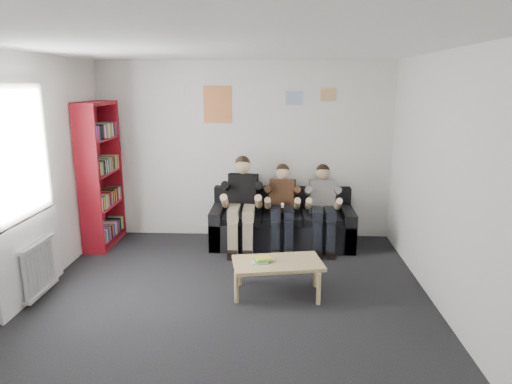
% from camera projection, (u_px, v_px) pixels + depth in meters
% --- Properties ---
extents(room_shell, '(5.00, 5.00, 5.00)m').
position_uv_depth(room_shell, '(226.00, 187.00, 4.58)').
color(room_shell, black).
rests_on(room_shell, ground).
extents(sofa, '(2.09, 0.85, 0.81)m').
position_uv_depth(sofa, '(282.00, 225.00, 6.84)').
color(sofa, black).
rests_on(sofa, ground).
extents(bookshelf, '(0.32, 0.95, 2.11)m').
position_uv_depth(bookshelf, '(101.00, 175.00, 6.66)').
color(bookshelf, maroon).
rests_on(bookshelf, ground).
extents(coffee_table, '(1.00, 0.55, 0.40)m').
position_uv_depth(coffee_table, '(278.00, 265.00, 5.16)').
color(coffee_table, '#DEBE80').
rests_on(coffee_table, ground).
extents(game_cases, '(0.21, 0.19, 0.04)m').
position_uv_depth(game_cases, '(262.00, 260.00, 5.13)').
color(game_cases, silver).
rests_on(game_cases, coffee_table).
extents(person_left, '(0.42, 0.90, 1.34)m').
position_uv_depth(person_left, '(242.00, 204.00, 6.59)').
color(person_left, black).
rests_on(person_left, sofa).
extents(person_middle, '(0.37, 0.78, 1.23)m').
position_uv_depth(person_middle, '(282.00, 207.00, 6.58)').
color(person_middle, '#472B17').
rests_on(person_middle, sofa).
extents(person_right, '(0.37, 0.78, 1.23)m').
position_uv_depth(person_right, '(323.00, 208.00, 6.55)').
color(person_right, silver).
rests_on(person_right, sofa).
extents(radiator, '(0.10, 0.64, 0.60)m').
position_uv_depth(radiator, '(39.00, 268.00, 5.10)').
color(radiator, silver).
rests_on(radiator, ground).
extents(window, '(0.05, 1.30, 2.36)m').
position_uv_depth(window, '(25.00, 209.00, 4.95)').
color(window, white).
rests_on(window, room_shell).
extents(poster_large, '(0.42, 0.01, 0.55)m').
position_uv_depth(poster_large, '(218.00, 105.00, 6.85)').
color(poster_large, gold).
rests_on(poster_large, room_shell).
extents(poster_blue, '(0.25, 0.01, 0.20)m').
position_uv_depth(poster_blue, '(294.00, 98.00, 6.77)').
color(poster_blue, '#3865C1').
rests_on(poster_blue, room_shell).
extents(poster_pink, '(0.22, 0.01, 0.18)m').
position_uv_depth(poster_pink, '(328.00, 94.00, 6.74)').
color(poster_pink, '#BA3A77').
rests_on(poster_pink, room_shell).
extents(poster_sign, '(0.20, 0.01, 0.14)m').
position_uv_depth(poster_sign, '(177.00, 91.00, 6.83)').
color(poster_sign, white).
rests_on(poster_sign, room_shell).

